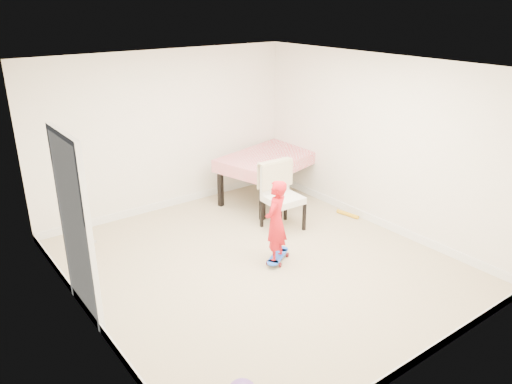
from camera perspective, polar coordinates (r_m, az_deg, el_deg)
ground at (r=6.77m, az=0.34°, el=-8.20°), size 5.00×5.00×0.00m
ceiling at (r=5.93m, az=0.39°, el=14.02°), size 4.50×5.00×0.04m
wall_back at (r=8.26m, az=-10.15°, el=6.76°), size 4.50×0.04×2.60m
wall_front at (r=4.65m, az=19.21°, el=-5.93°), size 4.50×0.04×2.60m
wall_left at (r=5.28m, az=-19.34°, el=-2.63°), size 0.04×5.00×2.60m
wall_right at (r=7.72m, az=13.75°, el=5.45°), size 0.04×5.00×2.60m
door at (r=5.66m, az=-19.89°, el=-4.14°), size 0.11×0.94×2.11m
baseboard_back at (r=8.66m, az=-9.65°, el=-1.19°), size 4.50×0.02×0.12m
baseboard_front at (r=5.31m, az=17.61°, el=-17.96°), size 4.50×0.02×0.12m
baseboard_left at (r=5.87m, az=-17.92°, el=-13.78°), size 0.02×5.00×0.12m
baseboard_right at (r=8.14m, az=13.04°, el=-2.95°), size 0.02×5.00×0.12m
dining_table at (r=8.71m, az=1.55°, el=1.76°), size 1.96×1.50×0.82m
dining_chair at (r=7.54m, az=3.13°, el=-0.59°), size 0.59×0.67×1.04m
skateboard at (r=6.82m, az=2.50°, el=-7.54°), size 0.58×0.46×0.08m
child at (r=6.54m, az=2.27°, el=-3.69°), size 0.49×0.44×1.14m
foam_toy at (r=8.29m, az=10.44°, el=-2.51°), size 0.13×0.40×0.06m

